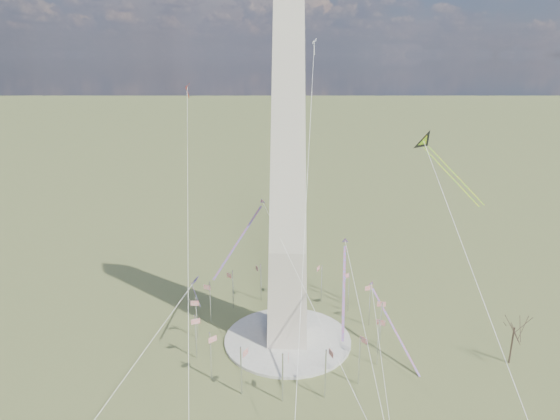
{
  "coord_description": "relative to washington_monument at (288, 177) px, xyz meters",
  "views": [
    {
      "loc": [
        5.42,
        -124.66,
        78.04
      ],
      "look_at": [
        -2.19,
        0.0,
        39.13
      ],
      "focal_mm": 32.0,
      "sensor_mm": 36.0,
      "label": 1
    }
  ],
  "objects": [
    {
      "name": "ground",
      "position": [
        0.0,
        0.0,
        -47.95
      ],
      "size": [
        2000.0,
        2000.0,
        0.0
      ],
      "primitive_type": "plane",
      "color": "#4E5C2E",
      "rests_on": "ground"
    },
    {
      "name": "plaza",
      "position": [
        0.0,
        0.0,
        -47.55
      ],
      "size": [
        36.0,
        36.0,
        0.8
      ],
      "primitive_type": "cylinder",
      "color": "beige",
      "rests_on": "ground"
    },
    {
      "name": "washington_monument",
      "position": [
        0.0,
        0.0,
        0.0
      ],
      "size": [
        15.56,
        15.56,
        100.0
      ],
      "color": "#ADA891",
      "rests_on": "plaza"
    },
    {
      "name": "flagpole_ring",
      "position": [
        -0.0,
        -0.0,
        -40.68
      ],
      "size": [
        54.4,
        54.4,
        13.0
      ],
      "color": "silver",
      "rests_on": "ground"
    },
    {
      "name": "tree_near",
      "position": [
        59.13,
        -7.01,
        -36.61
      ],
      "size": [
        9.09,
        9.09,
        15.91
      ],
      "color": "#433728",
      "rests_on": "ground"
    },
    {
      "name": "kite_delta_black",
      "position": [
        37.89,
        15.56,
        6.1
      ],
      "size": [
        18.34,
        19.35,
        17.91
      ],
      "rotation": [
        0.0,
        0.0,
        3.88
      ],
      "color": "black",
      "rests_on": "ground"
    },
    {
      "name": "kite_diamond_purple",
      "position": [
        -25.65,
        -1.0,
        -30.43
      ],
      "size": [
        2.08,
        3.25,
        9.99
      ],
      "rotation": [
        0.0,
        0.0,
        2.62
      ],
      "color": "#361D83",
      "rests_on": "ground"
    },
    {
      "name": "kite_streamer_left",
      "position": [
        14.12,
        -14.71,
        -19.72
      ],
      "size": [
        2.8,
        23.08,
        15.83
      ],
      "rotation": [
        0.0,
        0.0,
        3.08
      ],
      "color": "red",
      "rests_on": "ground"
    },
    {
      "name": "kite_streamer_mid",
      "position": [
        -10.92,
        -1.38,
        -13.4
      ],
      "size": [
        11.85,
        20.65,
        15.58
      ],
      "rotation": [
        0.0,
        0.0,
        2.65
      ],
      "color": "red",
      "rests_on": "ground"
    },
    {
      "name": "kite_streamer_right",
      "position": [
        27.24,
        -0.63,
        -37.93
      ],
      "size": [
        12.29,
        22.45,
        16.79
      ],
      "rotation": [
        0.0,
        0.0,
        3.61
      ],
      "color": "red",
      "rests_on": "ground"
    },
    {
      "name": "kite_small_red",
      "position": [
        -33.21,
        33.05,
        20.35
      ],
      "size": [
        1.17,
        1.94,
        4.5
      ],
      "rotation": [
        0.0,
        0.0,
        2.77
      ],
      "color": "red",
      "rests_on": "ground"
    },
    {
      "name": "kite_small_white",
      "position": [
        6.17,
        44.31,
        33.81
      ],
      "size": [
        1.45,
        2.04,
        5.13
      ],
      "rotation": [
        0.0,
        0.0,
        2.91
      ],
      "color": "white",
      "rests_on": "ground"
    }
  ]
}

